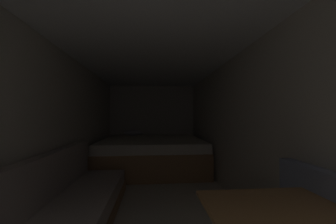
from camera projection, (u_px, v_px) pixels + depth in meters
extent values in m
plane|color=beige|center=(152.00, 203.00, 2.69)|extent=(7.59, 7.59, 0.00)
cube|color=beige|center=(152.00, 122.00, 5.53)|extent=(2.50, 0.05, 2.10)
cube|color=beige|center=(62.00, 129.00, 2.62)|extent=(0.05, 5.59, 2.10)
cube|color=beige|center=(235.00, 128.00, 2.82)|extent=(0.05, 5.59, 2.10)
cube|color=white|center=(152.00, 53.00, 2.74)|extent=(2.50, 5.59, 0.05)
cube|color=#9E7247|center=(152.00, 158.00, 4.44)|extent=(2.28, 2.00, 0.51)
cube|color=beige|center=(152.00, 143.00, 4.45)|extent=(2.24, 1.96, 0.19)
ellipsoid|color=white|center=(133.00, 133.00, 5.21)|extent=(0.50, 0.29, 0.15)
cube|color=#A8998E|center=(63.00, 224.00, 1.76)|extent=(0.70, 2.82, 0.19)
cube|color=#A8998E|center=(28.00, 187.00, 1.74)|extent=(0.12, 2.82, 0.49)
cube|color=olive|center=(277.00, 211.00, 1.06)|extent=(0.78, 0.58, 0.02)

